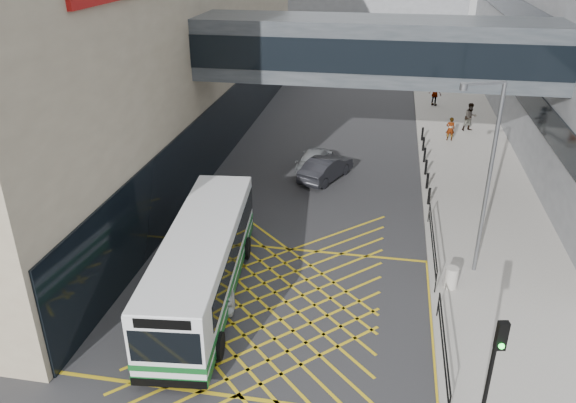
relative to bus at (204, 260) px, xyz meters
The scene contains 17 objects.
ground 3.08m from the bus, 10.20° to the right, with size 120.00×120.00×0.00m, color #333335.
building_whsmith 22.78m from the bus, 134.71° to the left, with size 24.17×42.00×16.00m.
skybridge 14.13m from the bus, 64.05° to the left, with size 20.00×4.10×3.00m.
pavement 18.66m from the bus, 51.37° to the left, with size 6.00×54.00×0.16m, color #A9A49B.
box_junction 3.08m from the bus, 10.20° to the right, with size 12.00×9.00×0.01m.
bus is the anchor object (origin of this frame).
car_white 0.88m from the bus, 46.56° to the left, with size 1.85×4.53×1.44m, color silver.
car_dark 12.66m from the bus, 75.16° to the left, with size 1.68×4.30×1.35m, color black.
car_silver 13.99m from the bus, 80.16° to the left, with size 1.71×4.04×1.26m, color #92969A.
traffic_light 11.03m from the bus, 28.64° to the right, with size 0.30×0.47×3.93m.
street_lamp 11.26m from the bus, 18.45° to the left, with size 1.74×0.83×7.86m.
litter_bin 9.64m from the bus, 12.07° to the left, with size 0.51×0.51×0.88m, color #ADA89E.
kerb_railings 8.89m from the bus, ahead, with size 0.05×12.54×1.00m.
bollards 17.05m from the bus, 58.62° to the left, with size 0.14×10.14×0.90m.
pedestrian_a 22.58m from the bus, 61.83° to the left, with size 0.63×0.45×1.58m, color gray.
pedestrian_b 25.36m from the bus, 61.32° to the left, with size 0.95×0.55×1.95m, color gray.
pedestrian_c 30.09m from the bus, 70.38° to the left, with size 1.08×0.52×1.83m, color gray.
Camera 1 is at (3.78, -16.83, 12.75)m, focal length 35.00 mm.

